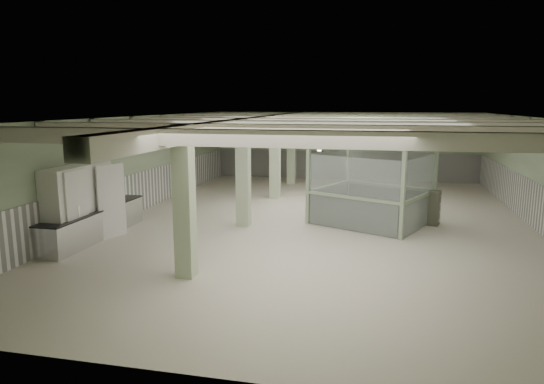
% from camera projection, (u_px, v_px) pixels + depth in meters
% --- Properties ---
extents(floor, '(20.00, 20.00, 0.00)m').
position_uv_depth(floor, '(321.00, 222.00, 16.79)').
color(floor, beige).
rests_on(floor, ground).
extents(ceiling, '(14.00, 20.00, 0.02)m').
position_uv_depth(ceiling, '(323.00, 118.00, 16.14)').
color(ceiling, white).
rests_on(ceiling, wall_back).
extents(wall_back, '(14.00, 0.02, 3.60)m').
position_uv_depth(wall_back, '(344.00, 146.00, 26.06)').
color(wall_back, '#A6BE98').
rests_on(wall_back, floor).
extents(wall_front, '(14.00, 0.02, 3.60)m').
position_uv_depth(wall_front, '(239.00, 266.00, 6.86)').
color(wall_front, '#A6BE98').
rests_on(wall_front, floor).
extents(wall_left, '(0.02, 20.00, 3.60)m').
position_uv_depth(wall_left, '(134.00, 165.00, 17.96)').
color(wall_left, '#A6BE98').
rests_on(wall_left, floor).
extents(wainscot_left, '(0.05, 19.90, 1.50)m').
position_uv_depth(wainscot_left, '(136.00, 193.00, 18.14)').
color(wainscot_left, white).
rests_on(wainscot_left, floor).
extents(wainscot_right, '(0.05, 19.90, 1.50)m').
position_uv_depth(wainscot_right, '(544.00, 211.00, 15.16)').
color(wainscot_right, white).
rests_on(wainscot_right, floor).
extents(wainscot_back, '(13.90, 0.05, 1.50)m').
position_uv_depth(wainscot_back, '(343.00, 166.00, 26.23)').
color(wainscot_back, white).
rests_on(wainscot_back, floor).
extents(girder, '(0.45, 19.90, 0.40)m').
position_uv_depth(girder, '(251.00, 124.00, 16.71)').
color(girder, silver).
rests_on(girder, ceiling).
extents(beam_a, '(13.90, 0.35, 0.32)m').
position_uv_depth(beam_a, '(276.00, 139.00, 8.97)').
color(beam_a, silver).
rests_on(beam_a, ceiling).
extents(beam_b, '(13.90, 0.35, 0.32)m').
position_uv_depth(beam_b, '(298.00, 131.00, 11.37)').
color(beam_b, silver).
rests_on(beam_b, ceiling).
extents(beam_c, '(13.90, 0.35, 0.32)m').
position_uv_depth(beam_c, '(313.00, 126.00, 13.77)').
color(beam_c, silver).
rests_on(beam_c, ceiling).
extents(beam_d, '(13.90, 0.35, 0.32)m').
position_uv_depth(beam_d, '(323.00, 123.00, 16.17)').
color(beam_d, silver).
rests_on(beam_d, ceiling).
extents(beam_e, '(13.90, 0.35, 0.32)m').
position_uv_depth(beam_e, '(331.00, 120.00, 18.57)').
color(beam_e, silver).
rests_on(beam_e, ceiling).
extents(beam_f, '(13.90, 0.35, 0.32)m').
position_uv_depth(beam_f, '(336.00, 118.00, 20.97)').
color(beam_f, silver).
rests_on(beam_f, ceiling).
extents(beam_g, '(13.90, 0.35, 0.32)m').
position_uv_depth(beam_g, '(341.00, 117.00, 23.37)').
color(beam_g, silver).
rests_on(beam_g, ceiling).
extents(column_a, '(0.42, 0.42, 3.60)m').
position_uv_depth(column_a, '(184.00, 202.00, 11.23)').
color(column_a, '#B7C9A1').
rests_on(column_a, floor).
extents(column_b, '(0.42, 0.42, 3.60)m').
position_uv_depth(column_b, '(243.00, 173.00, 16.04)').
color(column_b, '#B7C9A1').
rests_on(column_b, floor).
extents(column_c, '(0.42, 0.42, 3.60)m').
position_uv_depth(column_c, '(275.00, 157.00, 20.84)').
color(column_c, '#B7C9A1').
rests_on(column_c, floor).
extents(column_d, '(0.42, 0.42, 3.60)m').
position_uv_depth(column_d, '(292.00, 149.00, 24.68)').
color(column_d, '#B7C9A1').
rests_on(column_d, floor).
extents(pendant_front, '(0.44, 0.44, 0.22)m').
position_uv_depth(pendant_front, '(319.00, 147.00, 11.33)').
color(pendant_front, '#2E3E31').
rests_on(pendant_front, ceiling).
extents(pendant_mid, '(0.44, 0.44, 0.22)m').
position_uv_depth(pendant_mid, '(339.00, 133.00, 16.61)').
color(pendant_mid, '#2E3E31').
rests_on(pendant_mid, ceiling).
extents(pendant_back, '(0.44, 0.44, 0.22)m').
position_uv_depth(pendant_back, '(348.00, 127.00, 21.41)').
color(pendant_back, '#2E3E31').
rests_on(pendant_back, ceiling).
extents(prep_counter, '(0.82, 4.66, 0.91)m').
position_uv_depth(prep_counter, '(95.00, 223.00, 14.81)').
color(prep_counter, silver).
rests_on(prep_counter, floor).
extents(pitcher_near, '(0.25, 0.26, 0.27)m').
position_uv_depth(pitcher_near, '(81.00, 209.00, 14.11)').
color(pitcher_near, silver).
rests_on(pitcher_near, prep_counter).
extents(pitcher_far, '(0.19, 0.21, 0.25)m').
position_uv_depth(pitcher_far, '(69.00, 213.00, 13.67)').
color(pitcher_far, silver).
rests_on(pitcher_far, prep_counter).
extents(veg_colander, '(0.53, 0.53, 0.19)m').
position_uv_depth(veg_colander, '(103.00, 204.00, 15.02)').
color(veg_colander, '#3E3F44').
rests_on(veg_colander, prep_counter).
extents(orange_bowl, '(0.27, 0.27, 0.08)m').
position_uv_depth(orange_bowl, '(87.00, 209.00, 14.48)').
color(orange_bowl, '#B2B2B7').
rests_on(orange_bowl, prep_counter).
extents(walkin_cooler, '(1.01, 2.63, 2.41)m').
position_uv_depth(walkin_cooler, '(80.00, 203.00, 14.14)').
color(walkin_cooler, white).
rests_on(walkin_cooler, floor).
extents(guard_booth, '(4.54, 4.27, 2.92)m').
position_uv_depth(guard_booth, '(372.00, 167.00, 16.40)').
color(guard_booth, '#94AA88').
rests_on(guard_booth, floor).
extents(filing_cabinet, '(0.49, 0.61, 1.16)m').
position_uv_depth(filing_cabinet, '(434.00, 208.00, 16.38)').
color(filing_cabinet, '#505144').
rests_on(filing_cabinet, floor).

